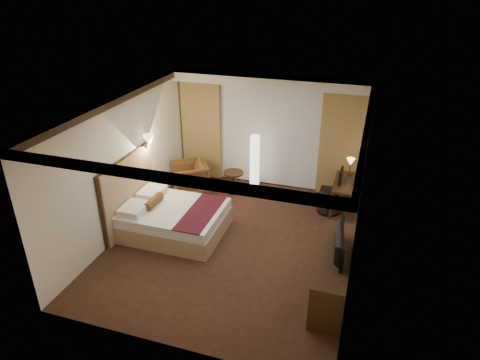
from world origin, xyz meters
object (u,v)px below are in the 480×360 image
(bed, at_px, (175,220))
(side_table, at_px, (234,182))
(television, at_px, (335,237))
(office_chair, at_px, (330,190))
(armchair, at_px, (190,176))
(dresser, at_px, (333,272))
(desk, at_px, (345,198))
(floor_lamp, at_px, (255,164))

(bed, bearing_deg, side_table, 74.57)
(television, bearing_deg, office_chair, 1.90)
(armchair, xyz_separation_m, side_table, (0.99, 0.29, -0.14))
(armchair, distance_m, office_chair, 3.27)
(office_chair, bearing_deg, dresser, -79.50)
(office_chair, distance_m, television, 2.69)
(desk, distance_m, dresser, 2.67)
(bed, distance_m, desk, 3.67)
(armchair, relative_size, desk, 0.73)
(armchair, height_order, television, television)
(office_chair, bearing_deg, bed, -145.74)
(armchair, bearing_deg, dresser, 21.18)
(bed, xyz_separation_m, television, (3.20, -0.83, 0.78))
(armchair, xyz_separation_m, office_chair, (3.27, 0.05, 0.12))
(armchair, bearing_deg, office_chair, 57.06)
(office_chair, distance_m, dresser, 2.65)
(floor_lamp, bearing_deg, bed, -114.41)
(desk, bearing_deg, television, -89.57)
(floor_lamp, distance_m, dresser, 3.79)
(side_table, relative_size, dresser, 0.27)
(desk, bearing_deg, dresser, -88.93)
(bed, height_order, dresser, dresser)
(desk, height_order, television, television)
(side_table, distance_m, floor_lamp, 0.67)
(television, bearing_deg, side_table, 36.79)
(office_chair, xyz_separation_m, television, (0.36, -2.62, 0.53))
(floor_lamp, height_order, office_chair, floor_lamp)
(floor_lamp, distance_m, television, 3.78)
(dresser, bearing_deg, armchair, 144.92)
(bed, xyz_separation_m, office_chair, (2.84, 1.79, 0.24))
(desk, bearing_deg, office_chair, -171.58)
(desk, relative_size, dresser, 0.56)
(bed, relative_size, side_table, 3.68)
(armchair, relative_size, dresser, 0.41)
(office_chair, relative_size, dresser, 0.54)
(armchair, distance_m, dresser, 4.47)
(desk, distance_m, television, 2.75)
(bed, distance_m, dresser, 3.33)
(armchair, distance_m, desk, 3.61)
(floor_lamp, bearing_deg, side_table, -155.54)
(side_table, height_order, television, television)
(armchair, bearing_deg, television, 20.96)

